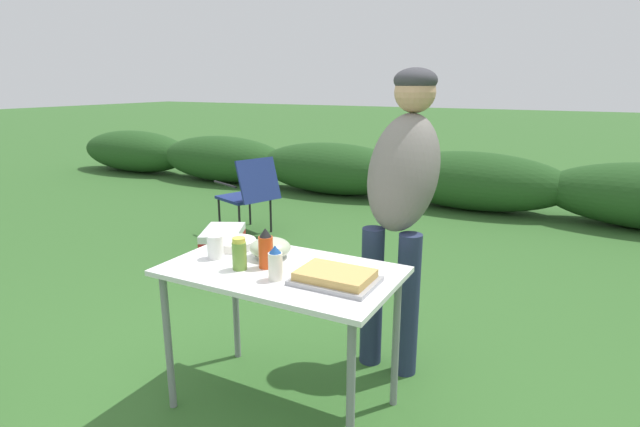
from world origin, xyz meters
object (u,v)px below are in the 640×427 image
at_px(paper_cup_stack, 215,247).
at_px(mayo_bottle, 275,263).
at_px(food_tray, 335,277).
at_px(cooler_box, 224,248).
at_px(plate_stack, 235,244).
at_px(hot_sauce_bottle, 266,249).
at_px(standing_person_in_navy_coat, 402,187).
at_px(mixing_bowl, 270,248).
at_px(relish_jar, 239,254).
at_px(folding_table, 281,284).
at_px(camp_chair_green_behind_table, 250,192).

relative_size(paper_cup_stack, mayo_bottle, 0.73).
relative_size(food_tray, cooler_box, 0.63).
distance_m(plate_stack, paper_cup_stack, 0.18).
distance_m(food_tray, hot_sauce_bottle, 0.38).
xyz_separation_m(paper_cup_stack, standing_person_in_navy_coat, (0.71, 0.73, 0.24)).
height_order(food_tray, mixing_bowl, mixing_bowl).
height_order(relish_jar, standing_person_in_navy_coat, standing_person_in_navy_coat).
bearing_deg(paper_cup_stack, mayo_bottle, -13.17).
xyz_separation_m(food_tray, cooler_box, (-1.82, 1.48, -0.60)).
relative_size(folding_table, cooler_box, 1.92).
bearing_deg(standing_person_in_navy_coat, camp_chair_green_behind_table, 146.67).
distance_m(hot_sauce_bottle, cooler_box, 2.16).
relative_size(mixing_bowl, hot_sauce_bottle, 1.05).
bearing_deg(standing_person_in_navy_coat, paper_cup_stack, -131.05).
distance_m(mixing_bowl, relish_jar, 0.21).
xyz_separation_m(folding_table, plate_stack, (-0.38, 0.15, 0.10)).
distance_m(food_tray, relish_jar, 0.48).
height_order(mixing_bowl, standing_person_in_navy_coat, standing_person_in_navy_coat).
bearing_deg(hot_sauce_bottle, paper_cup_stack, -178.49).
distance_m(paper_cup_stack, hot_sauce_bottle, 0.30).
relative_size(mixing_bowl, camp_chair_green_behind_table, 0.25).
xyz_separation_m(plate_stack, relish_jar, (0.21, -0.24, 0.05)).
bearing_deg(food_tray, relish_jar, -172.88).
relative_size(mixing_bowl, paper_cup_stack, 1.76).
relative_size(hot_sauce_bottle, standing_person_in_navy_coat, 0.12).
height_order(food_tray, hot_sauce_bottle, hot_sauce_bottle).
xyz_separation_m(hot_sauce_bottle, cooler_box, (-1.45, 1.46, -0.66)).
height_order(food_tray, standing_person_in_navy_coat, standing_person_in_navy_coat).
height_order(mixing_bowl, camp_chair_green_behind_table, mixing_bowl).
relative_size(plate_stack, cooler_box, 0.39).
relative_size(plate_stack, mixing_bowl, 1.08).
relative_size(standing_person_in_navy_coat, camp_chair_green_behind_table, 2.01).
bearing_deg(hot_sauce_bottle, standing_person_in_navy_coat, 59.99).
xyz_separation_m(folding_table, relish_jar, (-0.17, -0.09, 0.15)).
xyz_separation_m(plate_stack, cooler_box, (-1.14, 1.29, -0.59)).
xyz_separation_m(standing_person_in_navy_coat, cooler_box, (-1.86, 0.74, -0.87)).
bearing_deg(cooler_box, camp_chair_green_behind_table, -4.95).
bearing_deg(mayo_bottle, standing_person_in_navy_coat, 70.35).
relative_size(food_tray, mayo_bottle, 2.27).
bearing_deg(relish_jar, paper_cup_stack, 161.09).
bearing_deg(relish_jar, camp_chair_green_behind_table, 124.87).
bearing_deg(food_tray, plate_stack, 164.84).
relative_size(plate_stack, hot_sauce_bottle, 1.14).
bearing_deg(paper_cup_stack, standing_person_in_navy_coat, 45.61).
distance_m(relish_jar, cooler_box, 2.15).
xyz_separation_m(folding_table, mayo_bottle, (0.05, -0.12, 0.15)).
relative_size(food_tray, standing_person_in_navy_coat, 0.22).
xyz_separation_m(plate_stack, camp_chair_green_behind_table, (-1.49, 2.20, -0.29)).
xyz_separation_m(mixing_bowl, standing_person_in_navy_coat, (0.48, 0.59, 0.25)).
relative_size(hot_sauce_bottle, cooler_box, 0.34).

